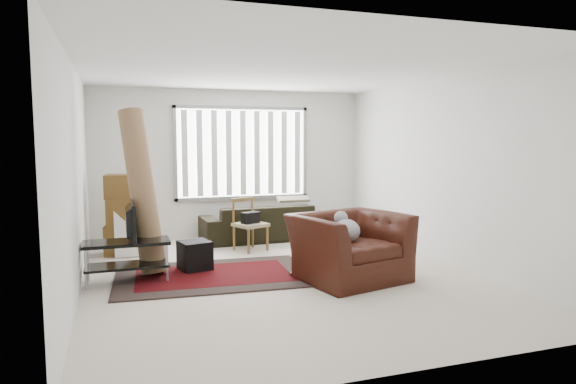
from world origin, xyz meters
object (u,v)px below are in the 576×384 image
at_px(tv_stand, 127,252).
at_px(sofa, 263,217).
at_px(moving_boxes, 122,217).
at_px(side_chair, 250,222).
at_px(armchair, 349,242).

height_order(tv_stand, sofa, sofa).
bearing_deg(tv_stand, sofa, 41.02).
bearing_deg(moving_boxes, tv_stand, -89.14).
distance_m(sofa, side_chair, 0.90).
height_order(sofa, side_chair, side_chair).
height_order(sofa, armchair, armchair).
xyz_separation_m(tv_stand, moving_boxes, (-0.03, 1.67, 0.20)).
bearing_deg(side_chair, sofa, 37.13).
bearing_deg(armchair, sofa, 83.27).
xyz_separation_m(tv_stand, sofa, (2.39, 2.08, 0.04)).
distance_m(tv_stand, moving_boxes, 1.68).
distance_m(tv_stand, side_chair, 2.34).
xyz_separation_m(sofa, armchair, (0.34, -2.89, 0.07)).
height_order(tv_stand, moving_boxes, moving_boxes).
relative_size(tv_stand, armchair, 0.69).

